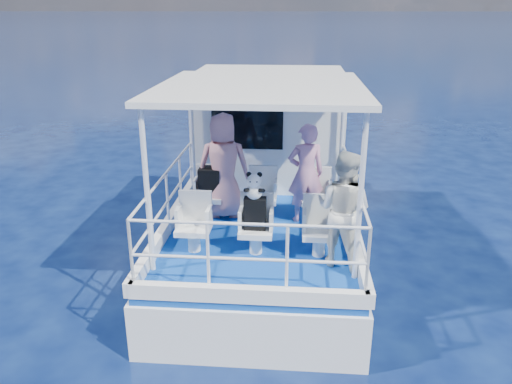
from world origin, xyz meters
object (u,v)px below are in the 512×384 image
passenger_stbd_aft (343,209)px  backpack_center (255,213)px  passenger_port_fwd (223,166)px  panda (254,186)px

passenger_stbd_aft → backpack_center: size_ratio=3.48×
passenger_port_fwd → backpack_center: 1.50m
passenger_port_fwd → backpack_center: size_ratio=3.80×
backpack_center → panda: size_ratio=1.20×
passenger_stbd_aft → panda: size_ratio=4.19×
passenger_port_fwd → panda: passenger_port_fwd is taller
backpack_center → panda: bearing=-109.4°
panda → backpack_center: bearing=70.6°
passenger_port_fwd → passenger_stbd_aft: bearing=134.1°
passenger_port_fwd → backpack_center: bearing=110.0°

